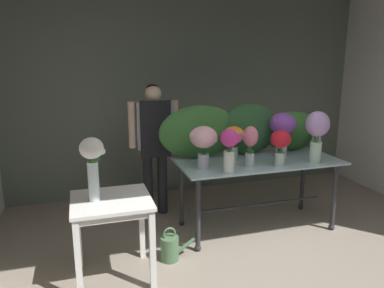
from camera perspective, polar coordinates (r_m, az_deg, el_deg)
ground_plane at (r=4.29m, az=6.10°, el=-13.60°), size 7.09×7.09×0.00m
wall_back at (r=5.37m, az=-0.33°, el=7.79°), size 5.28×0.12×2.84m
display_table_glass at (r=4.22m, az=10.18°, el=-4.23°), size 1.82×0.82×0.82m
side_table_white at (r=3.30m, az=-12.36°, el=-10.00°), size 0.68×0.63×0.75m
florist at (r=4.48m, az=-5.89°, el=1.30°), size 0.61×0.24×1.63m
foliage_backdrop at (r=4.36m, az=8.28°, el=2.08°), size 2.06×0.29×0.60m
vase_magenta_lilies at (r=3.62m, az=5.89°, el=-0.48°), size 0.21×0.18×0.44m
vase_rosy_stock at (r=3.87m, az=8.99°, el=0.20°), size 0.17×0.16×0.43m
vase_peach_freesia at (r=4.65m, az=18.86°, el=2.35°), size 0.26×0.26×0.45m
vase_lilac_anemones at (r=4.16m, az=18.87°, el=1.97°), size 0.28×0.25×0.57m
vase_blush_dahlias at (r=3.74m, az=1.76°, el=0.55°), size 0.29×0.28×0.44m
vase_crimson_ranunculus at (r=3.95m, az=13.58°, el=0.11°), size 0.21×0.21×0.38m
vase_violet_roses at (r=4.31m, az=13.81°, el=2.40°), size 0.30×0.30×0.51m
vase_sunset_snapdragons at (r=4.06m, az=6.50°, el=0.92°), size 0.25×0.23×0.39m
vase_white_roses_tall at (r=3.14m, az=-15.23°, el=-2.57°), size 0.21×0.20×0.55m
watering_can at (r=3.73m, az=-3.41°, el=-15.78°), size 0.35×0.18×0.34m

